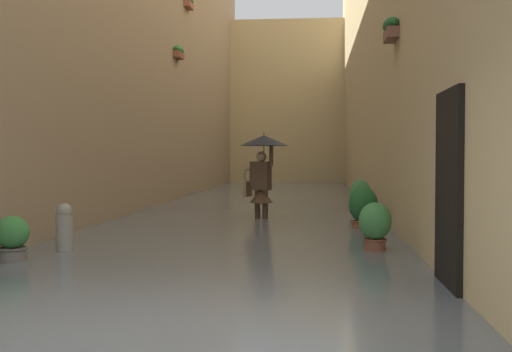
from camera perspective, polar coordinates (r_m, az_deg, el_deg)
ground_plane at (r=17.77m, az=0.85°, el=-3.08°), size 65.23×65.23×0.00m
flood_water at (r=17.77m, az=0.85°, el=-2.74°), size 6.32×32.09×0.21m
building_facade_right at (r=18.67m, az=-10.69°, el=12.36°), size 2.04×30.09×9.89m
building_facade_far at (r=31.73m, az=2.84°, el=6.42°), size 9.12×1.80×8.10m
person_wading at (r=13.31m, az=0.59°, el=1.40°), size 1.03×1.03×2.02m
potted_plant_near_left at (r=11.88m, az=9.59°, el=-3.04°), size 0.54×0.54×0.95m
potted_plant_far_left at (r=9.08m, az=10.63°, el=-4.64°), size 0.46×0.46×0.88m
potted_plant_mid_left at (r=15.19m, az=9.33°, el=-2.01°), size 0.51×0.51×0.95m
potted_plant_mid_right at (r=8.59m, az=-21.02°, el=-5.71°), size 0.42×0.42×0.77m
mooring_bollard at (r=9.27m, az=-16.82°, el=-5.03°), size 0.23×0.23×0.87m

